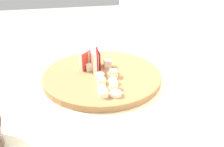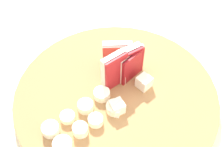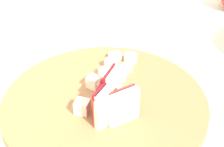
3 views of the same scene
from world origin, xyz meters
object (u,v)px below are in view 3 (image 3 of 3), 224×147
(cutting_board, at_px, (105,102))
(apple_wedge_fan, at_px, (110,102))
(banana_slice_rows, at_px, (115,71))
(apple_dice_pile, at_px, (99,99))

(cutting_board, height_order, apple_wedge_fan, apple_wedge_fan)
(banana_slice_rows, bearing_deg, apple_wedge_fan, -169.45)
(cutting_board, bearing_deg, apple_wedge_fan, -153.73)
(apple_wedge_fan, bearing_deg, banana_slice_rows, 10.55)
(cutting_board, relative_size, apple_dice_pile, 3.61)
(cutting_board, relative_size, banana_slice_rows, 2.64)
(cutting_board, height_order, banana_slice_rows, banana_slice_rows)
(apple_wedge_fan, xyz_separation_m, banana_slice_rows, (0.12, 0.02, -0.02))
(apple_dice_pile, bearing_deg, banana_slice_rows, -2.58)
(apple_wedge_fan, bearing_deg, cutting_board, 26.27)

